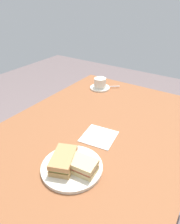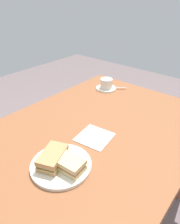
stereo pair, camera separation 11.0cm
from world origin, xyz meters
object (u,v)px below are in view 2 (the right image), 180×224
Objects in this scene: coffee_cup at (106,83)px; sandwich_front at (53,158)px; napkin at (94,137)px; spoon at (117,87)px; dining_table at (95,144)px; sandwich_back at (70,164)px; coffee_saucer at (106,88)px; sandwich_plate at (61,165)px.

sandwich_front is at bearing -159.06° from coffee_cup.
coffee_cup reaches higher than napkin.
spoon is at bearing 15.62° from sandwich_front.
dining_table is at bearing 5.97° from sandwich_front.
coffee_saucer is (0.71, 0.35, -0.03)m from sandwich_back.
sandwich_back is at bearing -84.48° from sandwich_plate.
coffee_saucer is 0.94× the size of napkin.
spoon is 0.58m from napkin.
napkin is at bearing 15.44° from sandwich_back.
coffee_saucer is at bearing 23.14° from sandwich_plate.
napkin is at bearing -149.20° from coffee_saucer.
sandwich_back is at bearing -153.69° from coffee_saucer.
napkin is at bearing -2.55° from sandwich_front.
sandwich_back is at bearing -75.32° from sandwich_front.
dining_table is 5.18× the size of sandwich_plate.
sandwich_back is (-0.28, -0.10, 0.14)m from dining_table.
napkin is at bearing -149.11° from coffee_cup.
sandwich_back is (0.02, -0.07, -0.00)m from sandwich_front.
sandwich_front is 0.25m from napkin.
coffee_saucer reaches higher than napkin.
coffee_cup is 0.56m from napkin.
sandwich_plate reaches higher than napkin.
spoon is at bearing 17.80° from sandwich_plate.
spoon is (0.75, 0.29, -0.02)m from sandwich_back.
sandwich_plate is at bearing -168.31° from dining_table.
coffee_cup reaches higher than sandwich_back.
sandwich_back reaches higher than coffee_saucer.
coffee_saucer is at bearing 26.31° from sandwich_back.
coffee_cup is at bearing 20.94° from sandwich_front.
sandwich_back is 0.78× the size of napkin.
dining_table is 0.33m from sandwich_front.
sandwich_back is at bearing -159.03° from spoon.
sandwich_front reaches higher than napkin.
coffee_saucer is (0.43, 0.25, 0.11)m from dining_table.
coffee_cup reaches higher than sandwich_front.
sandwich_back reaches higher than spoon.
sandwich_front reaches higher than sandwich_plate.
spoon reaches higher than coffee_saucer.
coffee_cup is (0.43, 0.25, 0.15)m from dining_table.
coffee_saucer reaches higher than dining_table.
sandwich_plate is 0.77m from coffee_cup.
sandwich_front is 1.30× the size of sandwich_back.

